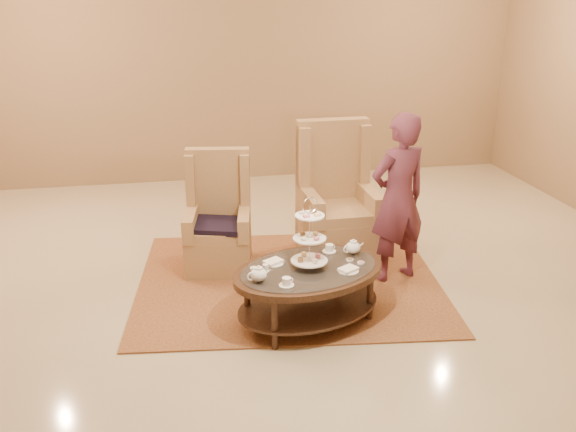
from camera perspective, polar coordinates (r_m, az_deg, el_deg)
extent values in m
plane|color=#C0B08F|center=(5.82, 0.48, -7.69)|extent=(8.00, 8.00, 0.00)
cube|color=silver|center=(5.82, 0.48, -7.69)|extent=(8.00, 8.00, 0.02)
cube|color=#92724F|center=(9.15, -4.54, 14.01)|extent=(8.00, 0.04, 3.50)
cube|color=#9B6637|center=(6.19, 0.06, -5.80)|extent=(3.09, 2.68, 0.02)
cylinder|color=black|center=(5.04, -1.18, -9.57)|extent=(0.07, 0.07, 0.44)
cylinder|color=black|center=(5.48, 7.29, -7.14)|extent=(0.07, 0.07, 0.44)
cylinder|color=black|center=(5.41, -3.65, -7.37)|extent=(0.07, 0.07, 0.44)
cylinder|color=black|center=(5.83, 4.46, -5.30)|extent=(0.07, 0.07, 0.44)
cylinder|color=silver|center=(5.19, 1.92, -1.88)|extent=(0.01, 0.01, 0.54)
torus|color=silver|center=(5.10, 1.96, 0.95)|extent=(0.13, 0.05, 0.14)
cylinder|color=white|center=(5.27, 1.90, -3.97)|extent=(0.39, 0.39, 0.01)
cylinder|color=white|center=(5.20, 1.92, -1.99)|extent=(0.35, 0.35, 0.01)
cylinder|color=white|center=(5.13, 1.95, 0.03)|extent=(0.30, 0.30, 0.01)
cylinder|color=#C96776|center=(5.31, 2.67, -3.56)|extent=(0.06, 0.06, 0.03)
cylinder|color=tan|center=(5.33, 1.43, -3.43)|extent=(0.06, 0.06, 0.03)
cylinder|color=brown|center=(5.23, 1.12, -3.93)|extent=(0.06, 0.06, 0.03)
cylinder|color=beige|center=(5.20, 2.39, -4.06)|extent=(0.06, 0.06, 0.03)
ellipsoid|color=tan|center=(5.24, 2.46, -1.55)|extent=(0.06, 0.06, 0.03)
ellipsoid|color=brown|center=(5.24, 1.31, -1.56)|extent=(0.06, 0.06, 0.03)
ellipsoid|color=beige|center=(5.14, 1.38, -2.00)|extent=(0.06, 0.06, 0.03)
ellipsoid|color=#C96776|center=(5.14, 2.55, -1.98)|extent=(0.06, 0.06, 0.03)
cube|color=brown|center=(5.18, 2.25, 0.42)|extent=(0.06, 0.05, 0.02)
cube|color=beige|center=(5.15, 1.28, 0.30)|extent=(0.06, 0.05, 0.02)
cube|color=#C96776|center=(5.07, 1.65, -0.03)|extent=(0.06, 0.05, 0.02)
cube|color=tan|center=(5.10, 2.63, 0.08)|extent=(0.06, 0.05, 0.02)
ellipsoid|color=white|center=(5.05, -2.62, -5.21)|extent=(0.17, 0.17, 0.10)
cylinder|color=white|center=(5.02, -2.63, -4.65)|extent=(0.08, 0.08, 0.01)
sphere|color=white|center=(5.02, -2.64, -4.51)|extent=(0.03, 0.03, 0.02)
cone|color=white|center=(5.08, -1.80, -4.97)|extent=(0.08, 0.05, 0.06)
torus|color=white|center=(5.02, -3.29, -5.37)|extent=(0.07, 0.04, 0.07)
ellipsoid|color=white|center=(5.56, 5.81, -2.80)|extent=(0.17, 0.17, 0.10)
cylinder|color=white|center=(5.54, 5.83, -2.28)|extent=(0.08, 0.08, 0.01)
sphere|color=white|center=(5.54, 5.83, -2.15)|extent=(0.03, 0.03, 0.02)
cone|color=white|center=(5.61, 6.49, -2.58)|extent=(0.08, 0.05, 0.06)
torus|color=white|center=(5.53, 5.26, -2.93)|extent=(0.07, 0.04, 0.07)
cylinder|color=white|center=(5.00, -0.13, -6.16)|extent=(0.15, 0.15, 0.01)
cylinder|color=white|center=(4.98, -0.13, -5.82)|extent=(0.09, 0.09, 0.06)
torus|color=white|center=(5.00, 0.28, -5.71)|extent=(0.04, 0.02, 0.04)
cylinder|color=white|center=(5.61, 3.68, -3.14)|extent=(0.15, 0.15, 0.01)
cylinder|color=white|center=(5.60, 3.69, -2.83)|extent=(0.09, 0.09, 0.06)
torus|color=white|center=(5.62, 4.04, -2.74)|extent=(0.04, 0.02, 0.04)
cylinder|color=white|center=(5.37, -1.31, -4.21)|extent=(0.22, 0.22, 0.01)
cube|color=white|center=(5.37, -1.32, -4.06)|extent=(0.19, 0.17, 0.02)
cylinder|color=white|center=(5.26, 5.37, -4.87)|extent=(0.22, 0.22, 0.01)
cube|color=white|center=(5.25, 5.38, -4.72)|extent=(0.19, 0.17, 0.02)
cylinder|color=white|center=(5.22, -2.01, -4.65)|extent=(0.06, 0.06, 0.07)
cylinder|color=white|center=(5.40, 6.50, -4.17)|extent=(0.08, 0.08, 0.02)
cylinder|color=#C96776|center=(5.39, 6.50, -4.07)|extent=(0.06, 0.06, 0.01)
cylinder|color=white|center=(5.45, 5.52, -3.91)|extent=(0.08, 0.08, 0.02)
cylinder|color=brown|center=(5.44, 5.52, -3.80)|extent=(0.06, 0.06, 0.01)
cylinder|color=white|center=(5.27, -3.08, -4.69)|extent=(0.08, 0.08, 0.02)
cylinder|color=beige|center=(5.27, -3.08, -4.58)|extent=(0.06, 0.06, 0.01)
cube|color=#AA7F50|center=(6.44, -6.16, -3.07)|extent=(0.72, 0.72, 0.38)
cube|color=#AA7F50|center=(6.31, -6.27, -1.27)|extent=(0.61, 0.61, 0.09)
cube|color=#AA7F50|center=(6.55, -6.13, 1.03)|extent=(0.64, 0.22, 1.17)
cube|color=#AA7F50|center=(6.45, -8.64, 3.16)|extent=(0.12, 0.21, 0.54)
cube|color=#AA7F50|center=(6.41, -3.83, 3.23)|extent=(0.12, 0.21, 0.54)
cube|color=#AA7F50|center=(6.31, -8.66, -0.68)|extent=(0.20, 0.58, 0.23)
cube|color=#AA7F50|center=(6.27, -3.91, -0.64)|extent=(0.20, 0.58, 0.23)
cube|color=black|center=(6.27, -6.31, -0.83)|extent=(0.61, 0.58, 0.05)
cube|color=#AA7F50|center=(6.70, 4.49, -1.77)|extent=(0.76, 0.76, 0.45)
cube|color=#AA7F50|center=(6.55, 4.68, 0.32)|extent=(0.65, 0.65, 0.11)
cube|color=#AA7F50|center=(6.82, 3.87, 2.86)|extent=(0.75, 0.16, 1.39)
cube|color=#AA7F50|center=(6.61, 1.34, 5.25)|extent=(0.11, 0.24, 0.64)
cube|color=#AA7F50|center=(6.79, 6.65, 5.50)|extent=(0.11, 0.24, 0.64)
cube|color=#AA7F50|center=(6.44, 2.06, 0.85)|extent=(0.14, 0.68, 0.28)
cube|color=#AA7F50|center=(6.61, 7.29, 1.21)|extent=(0.14, 0.68, 0.28)
imported|color=#582534|center=(6.05, 9.76, 1.53)|extent=(0.68, 0.54, 1.63)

